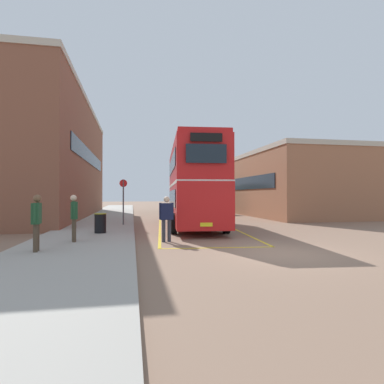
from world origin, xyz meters
TOP-DOWN VIEW (x-y plane):
  - ground_plane at (0.00, 14.40)m, footprint 135.60×135.60m
  - sidewalk_left at (-6.50, 16.80)m, footprint 4.00×57.60m
  - brick_building_left at (-11.52, 18.31)m, footprint 6.96×22.86m
  - depot_building_right at (9.64, 17.16)m, footprint 8.42×14.44m
  - double_decker_bus at (-1.09, 8.74)m, footprint 3.48×10.84m
  - single_deck_bus at (2.27, 24.90)m, footprint 3.51×9.22m
  - pedestrian_boarding at (-3.26, 3.14)m, footprint 0.59×0.33m
  - pedestrian_waiting_near at (-6.72, 2.87)m, footprint 0.33×0.57m
  - pedestrian_waiting_far at (-7.48, 0.97)m, footprint 0.26×0.58m
  - litter_bin at (-6.02, 5.49)m, footprint 0.55×0.55m
  - bus_stop_sign at (-5.11, 9.32)m, footprint 0.44×0.08m
  - bay_marking_yellow at (-1.17, 6.78)m, footprint 5.29×13.01m

SIDE VIEW (x-z plane):
  - ground_plane at x=0.00m, z-range 0.00..0.00m
  - bay_marking_yellow at x=-1.17m, z-range 0.00..0.01m
  - sidewalk_left at x=-6.50m, z-range 0.00..0.14m
  - litter_bin at x=-6.02m, z-range 0.14..1.04m
  - pedestrian_boarding at x=-3.26m, z-range 0.16..1.96m
  - pedestrian_waiting_near at x=-6.72m, z-range 0.28..2.01m
  - pedestrian_waiting_far at x=-7.48m, z-range 0.28..2.02m
  - single_deck_bus at x=2.27m, z-range 0.13..3.15m
  - bus_stop_sign at x=-5.11m, z-range 0.41..3.03m
  - double_decker_bus at x=-1.09m, z-range 0.14..4.89m
  - depot_building_right at x=9.64m, z-range 0.00..5.67m
  - brick_building_left at x=-11.52m, z-range 0.00..9.49m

